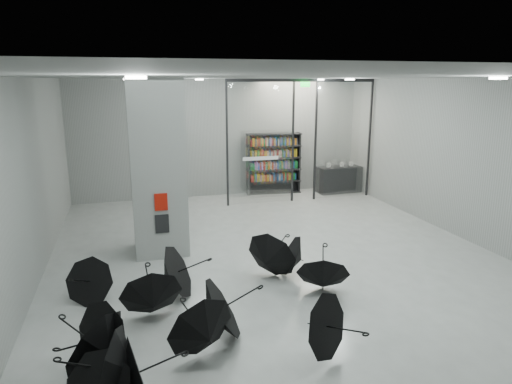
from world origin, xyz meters
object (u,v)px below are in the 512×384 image
object	(u,v)px
shop_counter	(339,179)
umbrella_cluster	(195,319)
column	(157,168)
bookshelf	(274,163)

from	to	relation	value
shop_counter	umbrella_cluster	bearing A→B (deg)	-131.15
column	umbrella_cluster	world-z (taller)	column
bookshelf	umbrella_cluster	size ratio (longest dim) A/B	0.40
column	bookshelf	world-z (taller)	column
bookshelf	column	bearing A→B (deg)	-126.50
bookshelf	shop_counter	world-z (taller)	bookshelf
column	umbrella_cluster	bearing A→B (deg)	-87.10
bookshelf	umbrella_cluster	distance (m)	9.75
column	umbrella_cluster	size ratio (longest dim) A/B	0.74
column	shop_counter	bearing A→B (deg)	32.31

